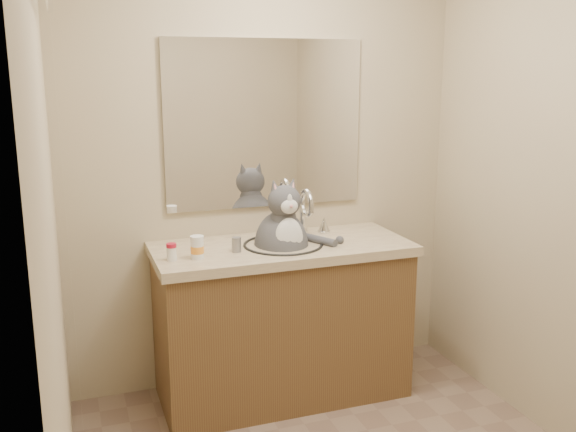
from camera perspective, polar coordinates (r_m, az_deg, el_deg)
The scene contains 8 objects.
room at distance 2.40m, azimuth 6.97°, elevation -0.23°, with size 2.22×2.52×2.42m.
vanity at distance 3.48m, azimuth -0.53°, elevation -8.98°, with size 1.34×0.59×1.12m.
mirror at distance 3.49m, azimuth -2.03°, elevation 8.15°, with size 1.10×0.02×0.90m, color white.
shower_curtain at distance 2.30m, azimuth -18.67°, elevation -5.81°, with size 0.02×1.30×1.93m.
cat at distance 3.33m, azimuth -0.49°, elevation -2.22°, with size 0.41×0.32×0.56m.
pill_bottle_redcap at distance 3.10m, azimuth -10.31°, elevation -3.15°, with size 0.05×0.05×0.08m.
pill_bottle_orange at distance 3.11m, azimuth -8.07°, elevation -2.81°, with size 0.07×0.07×0.11m.
grey_canister at distance 3.21m, azimuth -4.60°, elevation -2.55°, with size 0.06×0.06×0.07m.
Camera 1 is at (-1.05, -2.08, 1.74)m, focal length 40.00 mm.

